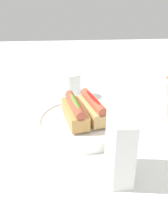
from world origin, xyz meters
TOP-DOWN VIEW (x-y plane):
  - ground_plane at (0.00, 0.00)m, footprint 2.40×2.40m
  - serving_bowl at (0.01, 0.01)m, footprint 0.27×0.27m
  - hotdog_front at (0.02, -0.02)m, footprint 0.16×0.08m
  - hotdog_back at (0.00, 0.04)m, footprint 0.16×0.09m
  - water_glass at (-0.22, -0.02)m, footprint 0.07×0.07m
  - paper_towel_roll at (-0.03, 0.27)m, footprint 0.11×0.11m
  - napkin_box at (0.22, 0.07)m, footprint 0.11×0.04m

SIDE VIEW (x-z plane):
  - ground_plane at x=0.00m, z-range 0.00..0.00m
  - serving_bowl at x=0.01m, z-range 0.00..0.03m
  - water_glass at x=-0.22m, z-range 0.00..0.09m
  - hotdog_front at x=0.02m, z-range 0.03..0.09m
  - hotdog_back at x=0.00m, z-range 0.03..0.09m
  - paper_towel_roll at x=-0.03m, z-range 0.00..0.13m
  - napkin_box at x=0.22m, z-range 0.00..0.15m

